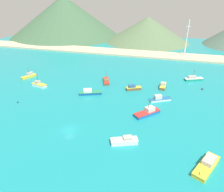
{
  "coord_description": "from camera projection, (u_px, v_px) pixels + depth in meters",
  "views": [
    {
      "loc": [
        28.44,
        -49.16,
        39.49
      ],
      "look_at": [
        7.4,
        24.1,
        1.83
      ],
      "focal_mm": 33.63,
      "sensor_mm": 36.0,
      "label": 1
    }
  ],
  "objects": [
    {
      "name": "ground",
      "position": [
        100.0,
        93.0,
        92.85
      ],
      "size": [
        260.0,
        280.0,
        0.5
      ],
      "color": "teal"
    },
    {
      "name": "fishing_boat_0",
      "position": [
        163.0,
        86.0,
        96.55
      ],
      "size": [
        2.73,
        7.54,
        2.91
      ],
      "color": "brown",
      "rests_on": "ground"
    },
    {
      "name": "fishing_boat_1",
      "position": [
        29.0,
        76.0,
        108.18
      ],
      "size": [
        4.79,
        8.11,
        5.12
      ],
      "color": "gold",
      "rests_on": "ground"
    },
    {
      "name": "fishing_boat_2",
      "position": [
        133.0,
        88.0,
        94.44
      ],
      "size": [
        7.08,
        5.09,
        2.67
      ],
      "color": "brown",
      "rests_on": "ground"
    },
    {
      "name": "fishing_boat_3",
      "position": [
        125.0,
        141.0,
        60.86
      ],
      "size": [
        8.28,
        5.34,
        2.97
      ],
      "color": "silver",
      "rests_on": "ground"
    },
    {
      "name": "fishing_boat_6",
      "position": [
        193.0,
        79.0,
        104.89
      ],
      "size": [
        9.48,
        6.14,
        5.8
      ],
      "color": "#198466",
      "rests_on": "ground"
    },
    {
      "name": "fishing_boat_7",
      "position": [
        90.0,
        92.0,
        90.62
      ],
      "size": [
        10.13,
        6.39,
        2.34
      ],
      "color": "#14478C",
      "rests_on": "ground"
    },
    {
      "name": "fishing_boat_8",
      "position": [
        106.0,
        81.0,
        102.53
      ],
      "size": [
        5.84,
        9.47,
        6.02
      ],
      "color": "brown",
      "rests_on": "ground"
    },
    {
      "name": "fishing_boat_9",
      "position": [
        207.0,
        165.0,
        52.22
      ],
      "size": [
        7.61,
        10.72,
        2.56
      ],
      "color": "gold",
      "rests_on": "ground"
    },
    {
      "name": "fishing_boat_11",
      "position": [
        148.0,
        112.0,
        75.27
      ],
      "size": [
        9.2,
        9.56,
        5.58
      ],
      "color": "#1E5BA8",
      "rests_on": "ground"
    },
    {
      "name": "fishing_boat_13",
      "position": [
        39.0,
        85.0,
        97.97
      ],
      "size": [
        7.86,
        4.23,
        5.93
      ],
      "color": "silver",
      "rests_on": "ground"
    },
    {
      "name": "fishing_boat_14",
      "position": [
        160.0,
        99.0,
        85.02
      ],
      "size": [
        8.88,
        6.43,
        2.51
      ],
      "color": "silver",
      "rests_on": "ground"
    },
    {
      "name": "buoy_0",
      "position": [
        202.0,
        89.0,
        95.14
      ],
      "size": [
        0.88,
        0.88,
        0.88
      ],
      "color": "#232328",
      "rests_on": "ground"
    },
    {
      "name": "buoy_1",
      "position": [
        18.0,
        102.0,
        83.76
      ],
      "size": [
        0.69,
        0.69,
        0.69
      ],
      "color": "#232328",
      "rests_on": "ground"
    },
    {
      "name": "beach_strip",
      "position": [
        130.0,
        53.0,
        150.29
      ],
      "size": [
        247.0,
        17.12,
        1.2
      ],
      "primitive_type": "cube",
      "color": "#C6B793",
      "rests_on": "ground"
    },
    {
      "name": "hill_west",
      "position": [
        65.0,
        16.0,
        205.35
      ],
      "size": [
        106.64,
        106.64,
        37.58
      ],
      "color": "#3D6042",
      "rests_on": "ground"
    },
    {
      "name": "hill_central",
      "position": [
        148.0,
        29.0,
        183.52
      ],
      "size": [
        72.95,
        72.95,
        21.12
      ],
      "color": "#56704C",
      "rests_on": "ground"
    },
    {
      "name": "radio_tower",
      "position": [
        187.0,
        38.0,
        138.6
      ],
      "size": [
        2.41,
        1.93,
        24.13
      ],
      "color": "silver",
      "rests_on": "ground"
    }
  ]
}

